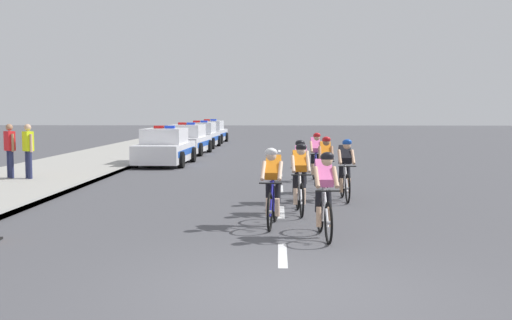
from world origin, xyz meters
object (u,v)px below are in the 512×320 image
at_px(cyclist_third, 300,177).
at_px(police_car_furthest, 211,133).
at_px(police_car_nearest, 165,148).
at_px(police_car_third, 201,136).
at_px(cyclist_fourth, 300,170).
at_px(cyclist_seventh, 316,156).
at_px(cyclist_sixth, 326,164).
at_px(police_car_second, 187,141).
at_px(cyclist_second, 273,186).
at_px(spectator_closest, 28,147).
at_px(spectator_middle, 10,147).
at_px(cyclist_fifth, 345,169).
at_px(cyclist_lead, 324,194).

bearing_deg(cyclist_third, police_car_furthest, 100.01).
bearing_deg(police_car_nearest, police_car_third, 90.00).
distance_m(cyclist_fourth, cyclist_seventh, 4.57).
relative_size(cyclist_sixth, cyclist_seventh, 1.00).
xyz_separation_m(cyclist_third, police_car_second, (-5.03, 17.70, -0.11)).
xyz_separation_m(cyclist_sixth, police_car_second, (-5.84, 14.30, -0.11)).
height_order(cyclist_second, spectator_closest, spectator_closest).
bearing_deg(cyclist_second, police_car_second, 103.09).
relative_size(police_car_third, police_car_furthest, 1.00).
xyz_separation_m(cyclist_seventh, spectator_middle, (-9.46, -0.45, 0.30)).
xyz_separation_m(cyclist_fifth, spectator_closest, (-9.30, 3.46, 0.30)).
xyz_separation_m(police_car_second, spectator_middle, (-3.73, -12.08, 0.40)).
bearing_deg(cyclist_lead, police_car_furthest, 99.81).
bearing_deg(spectator_middle, cyclist_fourth, -24.79).
height_order(police_car_furthest, spectator_middle, spectator_middle).
height_order(cyclist_sixth, police_car_second, police_car_second).
distance_m(police_car_nearest, police_car_second, 6.07).
xyz_separation_m(cyclist_fourth, police_car_second, (-5.10, 16.15, -0.11)).
height_order(cyclist_sixth, spectator_closest, spectator_closest).
bearing_deg(cyclist_lead, cyclist_sixth, 85.47).
distance_m(cyclist_second, police_car_second, 19.70).
bearing_deg(spectator_closest, police_car_third, 80.11).
bearing_deg(cyclist_seventh, police_car_nearest, 135.92).
xyz_separation_m(cyclist_second, police_car_nearest, (-4.46, 13.11, -0.11)).
relative_size(cyclist_fourth, police_car_third, 0.39).
bearing_deg(cyclist_lead, cyclist_second, 130.75).
xyz_separation_m(cyclist_fourth, spectator_middle, (-8.83, 4.08, 0.30)).
relative_size(cyclist_seventh, police_car_furthest, 0.39).
bearing_deg(cyclist_third, cyclist_second, -110.99).
bearing_deg(police_car_second, cyclist_sixth, -67.79).
bearing_deg(spectator_middle, cyclist_sixth, -13.07).
bearing_deg(police_car_second, cyclist_lead, -75.14).
xyz_separation_m(cyclist_second, cyclist_fifth, (1.75, 3.48, 0.00)).
xyz_separation_m(police_car_furthest, spectator_closest, (-3.08, -23.05, 0.40)).
relative_size(cyclist_seventh, spectator_closest, 1.03).
bearing_deg(police_car_third, cyclist_seventh, -71.42).
bearing_deg(police_car_furthest, cyclist_fourth, -79.29).
distance_m(cyclist_fourth, police_car_nearest, 11.30).
distance_m(cyclist_second, cyclist_sixth, 5.08).
bearing_deg(police_car_furthest, cyclist_lead, -80.19).
bearing_deg(cyclist_third, cyclist_fourth, 87.49).
xyz_separation_m(cyclist_fourth, cyclist_sixth, (0.74, 1.86, 0.00)).
distance_m(cyclist_second, cyclist_fifth, 3.90).
bearing_deg(cyclist_fifth, police_car_second, 111.59).
xyz_separation_m(cyclist_sixth, cyclist_seventh, (-0.10, 2.67, 0.00)).
height_order(cyclist_seventh, police_car_nearest, police_car_nearest).
relative_size(police_car_nearest, police_car_third, 1.00).
bearing_deg(cyclist_fourth, cyclist_lead, -86.24).
height_order(police_car_nearest, police_car_furthest, same).
xyz_separation_m(police_car_nearest, police_car_third, (-0.00, 11.51, 0.00)).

